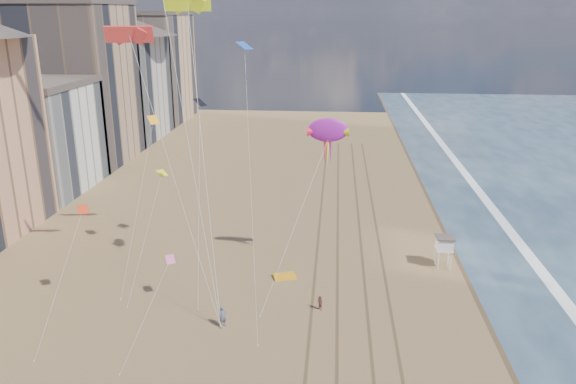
% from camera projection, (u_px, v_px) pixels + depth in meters
% --- Properties ---
extents(wet_sand, '(260.00, 260.00, 0.00)m').
position_uv_depth(wet_sand, '(479.00, 235.00, 70.58)').
color(wet_sand, '#42301E').
rests_on(wet_sand, ground).
extents(foam, '(260.00, 260.00, 0.00)m').
position_uv_depth(foam, '(514.00, 236.00, 70.24)').
color(foam, white).
rests_on(foam, ground).
extents(tracks, '(7.68, 120.00, 0.01)m').
position_uv_depth(tracks, '(350.00, 264.00, 62.45)').
color(tracks, brown).
rests_on(tracks, ground).
extents(buildings, '(34.72, 131.35, 29.00)m').
position_uv_depth(buildings, '(66.00, 93.00, 96.04)').
color(buildings, '#C6B284').
rests_on(buildings, ground).
extents(lifeguard_stand, '(2.00, 2.00, 3.60)m').
position_uv_depth(lifeguard_stand, '(445.00, 244.00, 60.74)').
color(lifeguard_stand, silver).
rests_on(lifeguard_stand, ground).
extents(grounded_kite, '(2.66, 2.12, 0.26)m').
position_uv_depth(grounded_kite, '(284.00, 276.00, 59.19)').
color(grounded_kite, orange).
rests_on(grounded_kite, ground).
extents(show_kite, '(5.02, 5.64, 18.83)m').
position_uv_depth(show_kite, '(328.00, 130.00, 56.15)').
color(show_kite, '#9B179B').
rests_on(show_kite, ground).
extents(kite_flyer_a, '(0.84, 0.84, 1.97)m').
position_uv_depth(kite_flyer_a, '(223.00, 317.00, 49.71)').
color(kite_flyer_a, '#505366').
rests_on(kite_flyer_a, ground).
extents(kite_flyer_b, '(0.86, 0.89, 1.44)m').
position_uv_depth(kite_flyer_b, '(320.00, 303.00, 52.54)').
color(kite_flyer_b, brown).
rests_on(kite_flyer_b, ground).
extents(small_kites, '(15.96, 13.96, 20.21)m').
position_uv_depth(small_kites, '(172.00, 141.00, 54.35)').
color(small_kites, '#FF9B15').
rests_on(small_kites, ground).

